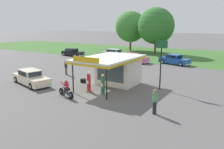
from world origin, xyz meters
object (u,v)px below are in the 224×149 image
Objects in this scene: parked_car_back_row_centre at (73,53)px; roadside_pole_sign at (161,56)px; gas_pump_nearside at (89,83)px; featured_classic_sedan at (31,78)px; gas_pump_offside at (103,85)px; parked_car_second_row_spare at (132,58)px; bystander_standing_back_lot at (117,61)px; bystander_leaning_by_kiosk at (66,67)px; parked_car_back_row_far_right at (175,60)px; parked_car_back_row_centre_right at (115,53)px; spare_tire_stack at (83,81)px; motorcycle_with_rider at (66,90)px; bystander_strolling_foreground at (155,101)px.

parked_car_back_row_centre is 26.16m from roadside_pole_sign.
gas_pump_nearside is 6.76m from featured_classic_sedan.
parked_car_second_row_spare is at bearing 108.73° from gas_pump_offside.
bystander_standing_back_lot reaches higher than parked_car_second_row_spare.
parked_car_back_row_far_right is at bearing 58.10° from bystander_leaning_by_kiosk.
roadside_pole_sign is at bearing 0.83° from bystander_leaning_by_kiosk.
bystander_leaning_by_kiosk is at bearing -50.91° from parked_car_back_row_centre.
parked_car_back_row_centre is 8.34m from parked_car_back_row_centre_right.
bystander_standing_back_lot is at bearing 115.06° from gas_pump_offside.
gas_pump_nearside is 7.90m from bystander_leaning_by_kiosk.
featured_classic_sedan is at bearing -102.03° from bystander_standing_back_lot.
parked_car_second_row_spare is 9.15× the size of spare_tire_stack.
parked_car_back_row_centre reaches higher than spare_tire_stack.
gas_pump_offside is 17.67m from parked_car_second_row_spare.
motorcycle_with_rider reaches higher than parked_car_back_row_far_right.
spare_tire_stack is at bearing 40.70° from featured_classic_sedan.
gas_pump_offside is at bearing -42.48° from parked_car_back_row_centre.
roadside_pole_sign reaches higher than bystander_leaning_by_kiosk.
gas_pump_nearside is 1.54m from gas_pump_offside.
bystander_strolling_foreground is at bearing -17.63° from gas_pump_offside.
parked_car_second_row_spare is (-5.67, 16.73, -0.17)m from gas_pump_offside.
parked_car_back_row_centre is at bearing -176.54° from parked_car_back_row_far_right.
bystander_strolling_foreground is at bearing -50.93° from bystander_standing_back_lot.
motorcycle_with_rider is 24.28m from parked_car_back_row_centre_right.
roadside_pole_sign is (2.89, -14.20, 2.46)m from parked_car_back_row_far_right.
bystander_leaning_by_kiosk is at bearing -109.90° from bystander_standing_back_lot.
bystander_strolling_foreground reaches higher than parked_car_second_row_spare.
bystander_standing_back_lot is at bearing 108.59° from gas_pump_nearside.
parked_car_second_row_spare is at bearing 121.09° from bystander_strolling_foreground.
gas_pump_nearside is 12.42m from bystander_standing_back_lot.
roadside_pole_sign reaches higher than parked_car_back_row_far_right.
featured_classic_sedan is 1.04× the size of parked_car_second_row_spare.
gas_pump_nearside reaches higher than parked_car_second_row_spare.
featured_classic_sedan reaches higher than parked_car_back_row_far_right.
bystander_standing_back_lot is 0.36× the size of roadside_pole_sign.
bystander_strolling_foreground reaches higher than bystander_standing_back_lot.
roadside_pole_sign is at bearing 40.29° from gas_pump_nearside.
bystander_leaning_by_kiosk is at bearing 133.25° from motorcycle_with_rider.
parked_car_second_row_spare is at bearing 91.96° from bystander_standing_back_lot.
parked_car_back_row_far_right is 2.92× the size of bystander_strolling_foreground.
bystander_strolling_foreground reaches higher than parked_car_back_row_far_right.
motorcycle_with_rider reaches higher than featured_classic_sedan.
motorcycle_with_rider is 14.36m from bystander_standing_back_lot.
bystander_leaning_by_kiosk is (-6.01, 6.39, 0.31)m from motorcycle_with_rider.
motorcycle_with_rider is 0.41× the size of parked_car_back_row_far_right.
gas_pump_offside reaches higher than parked_car_back_row_centre_right.
parked_car_back_row_centre_right is (-2.95, 21.38, -0.01)m from featured_classic_sedan.
parked_car_back_row_far_right is 16.85m from spare_tire_stack.
parked_car_back_row_far_right reaches higher than parked_car_back_row_centre_right.
gas_pump_nearside is at bearing -64.69° from parked_car_back_row_centre_right.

